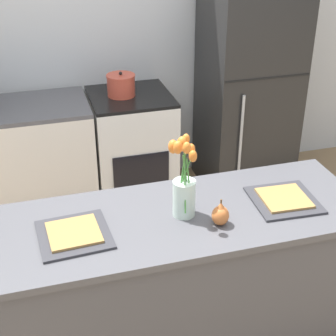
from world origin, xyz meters
TOP-DOWN VIEW (x-y plane):
  - back_wall at (0.00, 2.00)m, footprint 5.20×0.08m
  - kitchen_island at (0.00, 0.00)m, footprint 1.80×0.66m
  - stove_range at (0.10, 1.60)m, footprint 0.60×0.61m
  - refrigerator at (1.05, 1.60)m, footprint 0.68×0.67m
  - flower_vase at (0.00, -0.00)m, footprint 0.13×0.14m
  - pear_figurine at (0.14, -0.12)m, footprint 0.08×0.08m
  - plate_setting_left at (-0.52, -0.03)m, footprint 0.33×0.33m
  - plate_setting_right at (0.52, -0.03)m, footprint 0.33×0.33m
  - cooking_pot at (0.04, 1.61)m, footprint 0.21×0.21m

SIDE VIEW (x-z plane):
  - kitchen_island at x=0.00m, z-range 0.00..0.88m
  - stove_range at x=0.10m, z-range 0.00..0.89m
  - refrigerator at x=1.05m, z-range 0.00..1.67m
  - plate_setting_left at x=-0.52m, z-range 0.88..0.90m
  - plate_setting_right at x=0.52m, z-range 0.88..0.90m
  - pear_figurine at x=0.14m, z-range 0.87..1.00m
  - cooking_pot at x=0.04m, z-range 0.88..1.06m
  - flower_vase at x=0.00m, z-range 0.83..1.25m
  - back_wall at x=0.00m, z-range 0.00..2.70m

